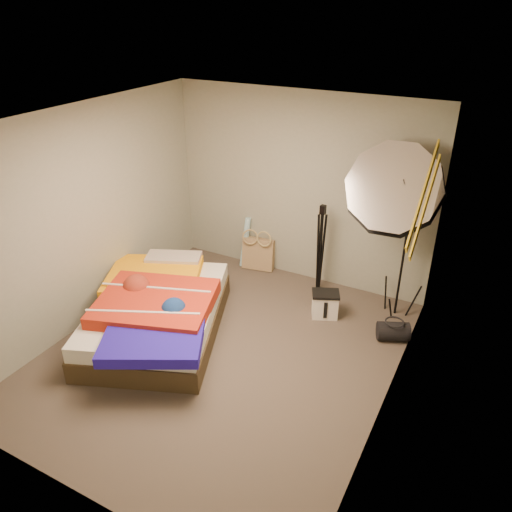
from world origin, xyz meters
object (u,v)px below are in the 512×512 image
Objects in this scene: wrapping_roll at (245,242)px; camera_tripod at (321,243)px; tote_bag at (258,254)px; duffel_bag at (393,331)px; camera_case at (325,305)px; photo_umbrella at (394,190)px; bed at (157,311)px.

wrapping_roll is 1.24m from camera_tripod.
duffel_bag is (2.12, -0.77, -0.12)m from tote_bag.
photo_umbrella is at bearing 4.94° from camera_case.
bed is at bearing -126.22° from camera_tripod.
photo_umbrella is 1.87× the size of camera_tripod.
wrapping_roll reaches higher than camera_case.
tote_bag is 0.20× the size of photo_umbrella.
tote_bag is at bearing 0.00° from wrapping_roll.
photo_umbrella is at bearing -21.57° from tote_bag.
photo_umbrella is 1.29m from camera_tripod.
tote_bag is at bearing 80.91° from bed.
bed reaches higher than camera_case.
photo_umbrella is at bearing -13.95° from camera_tripod.
camera_case reaches higher than duffel_bag.
bed is 1.94× the size of camera_tripod.
bed is at bearing -92.73° from wrapping_roll.
tote_bag is at bearing 168.46° from photo_umbrella.
wrapping_roll is at bearing 169.63° from photo_umbrella.
camera_tripod reaches higher than wrapping_roll.
wrapping_roll is at bearing 172.31° from camera_tripod.
tote_bag is at bearing 127.21° from camera_case.
duffel_bag is (2.34, -0.77, -0.25)m from wrapping_roll.
camera_case is 1.99m from bed.
wrapping_roll is 0.31× the size of bed.
wrapping_roll is at bearing 130.80° from camera_case.
wrapping_roll is 2.03× the size of duffel_bag.
tote_bag is at bearing 136.10° from duffel_bag.
wrapping_roll is at bearing 137.81° from duffel_bag.
duffel_bag is 0.30× the size of camera_tripod.
camera_case is at bearing -60.89° from camera_tripod.
duffel_bag is 0.15× the size of bed.
tote_bag is 0.37× the size of camera_tripod.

